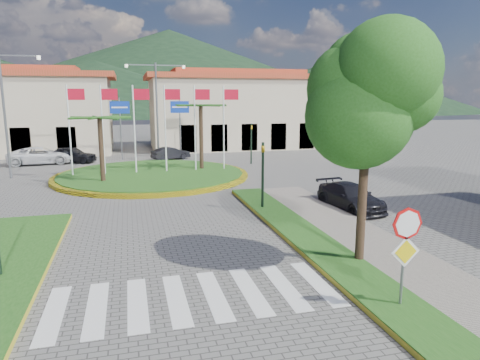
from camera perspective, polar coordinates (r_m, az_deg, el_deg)
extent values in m
cube|color=gray|center=(12.38, 24.82, -14.55)|extent=(4.00, 28.00, 0.15)
cube|color=#1E4E16|center=(11.70, 20.10, -15.65)|extent=(1.60, 28.00, 0.18)
cube|color=silver|center=(11.79, -6.46, -15.25)|extent=(8.00, 3.00, 0.01)
cylinder|color=yellow|center=(28.97, -11.62, 0.61)|extent=(12.70, 12.70, 0.24)
cylinder|color=#1E4E16|center=(28.97, -11.63, 0.67)|extent=(12.00, 12.00, 0.30)
cylinder|color=black|center=(26.72, -17.98, 3.58)|extent=(0.28, 0.28, 4.05)
cylinder|color=black|center=(30.03, -5.19, 5.42)|extent=(0.28, 0.28, 4.68)
cylinder|color=silver|center=(29.29, -21.76, 5.85)|extent=(0.10, 0.10, 6.00)
cube|color=red|center=(29.15, -21.00, 10.62)|extent=(1.00, 0.03, 0.70)
cylinder|color=silver|center=(29.11, -17.83, 6.08)|extent=(0.10, 0.10, 6.00)
cube|color=red|center=(29.01, -17.01, 10.86)|extent=(1.00, 0.03, 0.70)
cylinder|color=silver|center=(29.08, -13.88, 6.28)|extent=(0.10, 0.10, 6.00)
cube|color=red|center=(29.01, -12.99, 11.06)|extent=(1.00, 0.03, 0.70)
cylinder|color=silver|center=(29.17, -9.92, 6.45)|extent=(0.10, 0.10, 6.00)
cube|color=red|center=(29.14, -8.98, 11.20)|extent=(1.00, 0.03, 0.70)
cylinder|color=silver|center=(29.41, -6.02, 6.58)|extent=(0.10, 0.10, 6.00)
cube|color=red|center=(29.41, -5.03, 11.28)|extent=(1.00, 0.03, 0.70)
cylinder|color=silver|center=(29.77, -2.18, 6.69)|extent=(0.10, 0.10, 6.00)
cube|color=red|center=(29.82, -1.17, 11.32)|extent=(1.00, 0.03, 0.70)
cylinder|color=slate|center=(11.30, 20.91, -10.26)|extent=(0.07, 0.07, 2.50)
cylinder|color=red|center=(10.95, 21.42, -5.44)|extent=(0.80, 0.03, 0.80)
cube|color=yellow|center=(11.15, 21.20, -8.91)|extent=(0.78, 0.03, 0.78)
cylinder|color=black|center=(13.74, 16.01, -2.08)|extent=(0.28, 0.28, 4.40)
ellipsoid|color=#225316|center=(13.41, 16.69, 10.51)|extent=(3.60, 3.60, 3.20)
cylinder|color=black|center=(19.74, 3.04, 0.42)|extent=(0.12, 0.12, 3.20)
imported|color=#C99612|center=(19.59, 3.07, 3.30)|extent=(0.15, 0.18, 0.90)
cylinder|color=black|center=(34.02, 1.50, 4.85)|extent=(0.12, 0.12, 3.20)
imported|color=#C99612|center=(33.93, 1.51, 6.53)|extent=(0.18, 0.15, 0.90)
cylinder|color=slate|center=(37.58, -15.62, 6.56)|extent=(0.12, 0.12, 5.20)
cube|color=#0F33AB|center=(37.44, -15.76, 9.30)|extent=(1.60, 0.05, 1.00)
cylinder|color=slate|center=(37.84, -7.98, 6.88)|extent=(0.12, 0.12, 5.20)
cube|color=#0F33AB|center=(37.70, -8.04, 9.61)|extent=(1.60, 0.05, 1.00)
cylinder|color=slate|center=(36.59, -11.00, 8.85)|extent=(0.16, 0.16, 8.00)
cube|color=slate|center=(36.60, -13.15, 14.73)|extent=(2.40, 0.08, 0.08)
cube|color=slate|center=(36.76, -9.29, 14.85)|extent=(2.40, 0.08, 0.08)
cylinder|color=slate|center=(31.44, -28.86, 7.41)|extent=(0.16, 0.16, 8.00)
cube|color=slate|center=(31.26, -27.32, 14.53)|extent=(2.40, 0.08, 0.08)
cube|color=beige|center=(45.96, -0.27, 8.81)|extent=(18.00, 9.00, 7.00)
cube|color=#A4411F|center=(45.98, -0.28, 13.48)|extent=(19.08, 9.54, 0.50)
cube|color=#A4411F|center=(46.00, -0.28, 14.10)|extent=(13.50, 4.95, 0.60)
cone|color=black|center=(167.59, -9.30, 14.13)|extent=(180.00, 180.00, 30.00)
cone|color=black|center=(158.54, 12.39, 12.04)|extent=(120.00, 120.00, 18.00)
cone|color=black|center=(136.79, -18.65, 11.53)|extent=(110.00, 110.00, 16.00)
imported|color=silver|center=(37.38, -24.99, 2.97)|extent=(5.17, 2.83, 1.38)
imported|color=black|center=(37.24, -21.54, 3.17)|extent=(4.18, 2.85, 1.32)
imported|color=black|center=(36.95, -9.22, 3.54)|extent=(3.44, 2.25, 1.07)
imported|color=black|center=(20.85, 14.53, -2.17)|extent=(2.07, 4.26, 1.19)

